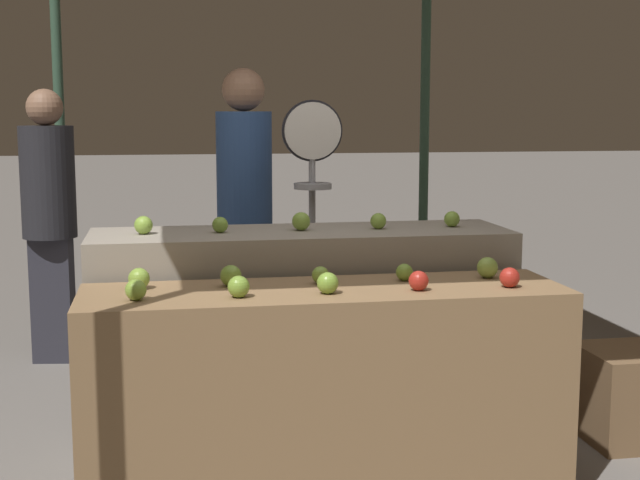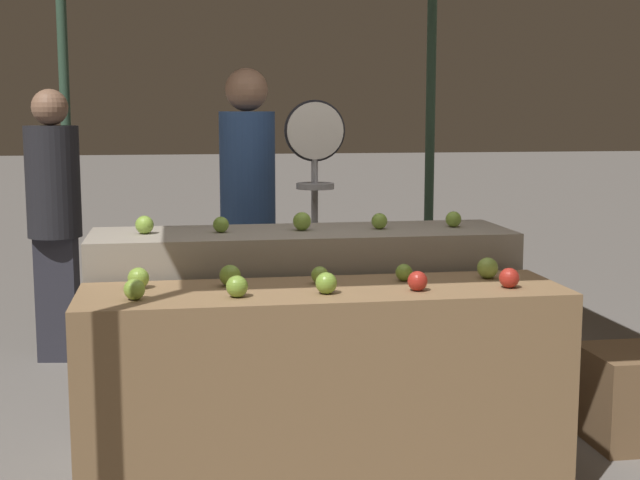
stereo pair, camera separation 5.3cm
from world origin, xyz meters
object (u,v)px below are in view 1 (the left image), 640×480
produce_scale (312,181)px  wooden_crate_side (630,395)px  person_customer_left (49,205)px  person_vendor_at_scale (245,201)px

produce_scale → wooden_crate_side: produce_scale is taller
produce_scale → person_customer_left: (-1.48, 1.08, -0.21)m
produce_scale → wooden_crate_side: 1.91m
produce_scale → person_customer_left: size_ratio=0.95×
person_vendor_at_scale → wooden_crate_side: size_ratio=4.07×
person_vendor_at_scale → wooden_crate_side: person_vendor_at_scale is taller
person_customer_left → person_vendor_at_scale: bearing=155.8°
person_vendor_at_scale → person_customer_left: 1.37m
produce_scale → person_vendor_at_scale: person_vendor_at_scale is taller
produce_scale → person_vendor_at_scale: bearing=133.4°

